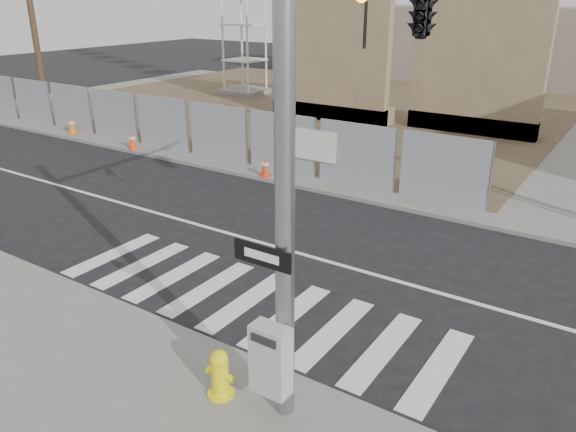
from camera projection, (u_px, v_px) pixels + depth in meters
The scene contains 12 objects.
ground at pixel (310, 257), 13.27m from camera, with size 100.00×100.00×0.00m, color black.
sidewalk_far at pixel (480, 137), 24.09m from camera, with size 50.00×20.00×0.12m, color slate.
signal_pole at pixel (384, 64), 8.64m from camera, with size 0.96×5.87×7.00m.
chain_link_fence at pixel (159, 122), 21.87m from camera, with size 24.60×0.04×2.00m, color gray.
concrete_wall_left at pixel (330, 50), 25.75m from camera, with size 6.00×1.30×8.00m.
concrete_wall_right at pixel (479, 56), 23.19m from camera, with size 5.50×1.30×8.00m.
utility_pole_left at pixel (31, 8), 24.86m from camera, with size 1.60×0.28×10.00m.
fire_hydrant at pixel (220, 373), 8.40m from camera, with size 0.49×0.49×0.78m.
traffic_cone_a at pixel (72, 125), 24.29m from camera, with size 0.50×0.50×0.73m.
traffic_cone_b at pixel (132, 141), 21.89m from camera, with size 0.42×0.42×0.67m.
traffic_cone_c at pixel (265, 167), 18.62m from camera, with size 0.37×0.37×0.65m.
traffic_cone_d at pixel (372, 175), 17.77m from camera, with size 0.41×0.41×0.67m.
Camera 1 is at (6.18, -10.27, 5.80)m, focal length 35.00 mm.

